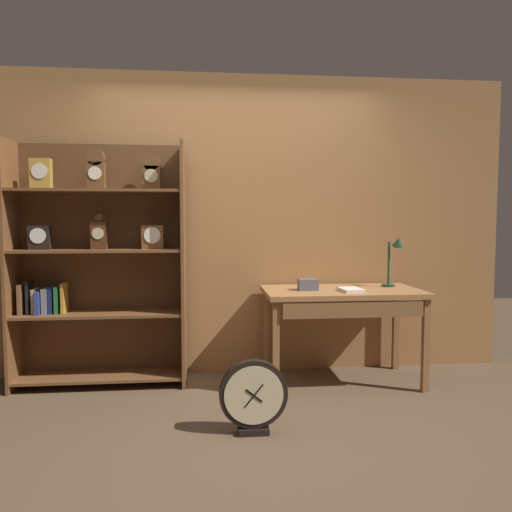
% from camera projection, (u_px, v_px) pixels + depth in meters
% --- Properties ---
extents(ground_plane, '(10.00, 10.00, 0.00)m').
position_uv_depth(ground_plane, '(253.00, 437.00, 3.02)').
color(ground_plane, brown).
extents(back_wood_panel, '(4.80, 0.05, 2.60)m').
position_uv_depth(back_wood_panel, '(237.00, 225.00, 4.30)').
color(back_wood_panel, '#9E6B3D').
rests_on(back_wood_panel, ground).
extents(bookshelf, '(1.36, 0.37, 1.97)m').
position_uv_depth(bookshelf, '(98.00, 262.00, 3.95)').
color(bookshelf, brown).
rests_on(bookshelf, ground).
extents(workbench, '(1.28, 0.70, 0.78)m').
position_uv_depth(workbench, '(342.00, 300.00, 3.99)').
color(workbench, '#9E6B3D').
rests_on(workbench, ground).
extents(desk_lamp, '(0.16, 0.16, 0.43)m').
position_uv_depth(desk_lamp, '(394.00, 256.00, 4.14)').
color(desk_lamp, '#1E472D').
rests_on(desk_lamp, workbench).
extents(toolbox_small, '(0.16, 0.11, 0.09)m').
position_uv_depth(toolbox_small, '(308.00, 284.00, 3.96)').
color(toolbox_small, '#595960').
rests_on(toolbox_small, workbench).
extents(open_repair_manual, '(0.18, 0.23, 0.02)m').
position_uv_depth(open_repair_manual, '(351.00, 290.00, 3.89)').
color(open_repair_manual, silver).
rests_on(open_repair_manual, workbench).
extents(round_clock_large, '(0.43, 0.11, 0.47)m').
position_uv_depth(round_clock_large, '(253.00, 396.00, 3.06)').
color(round_clock_large, black).
rests_on(round_clock_large, ground).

